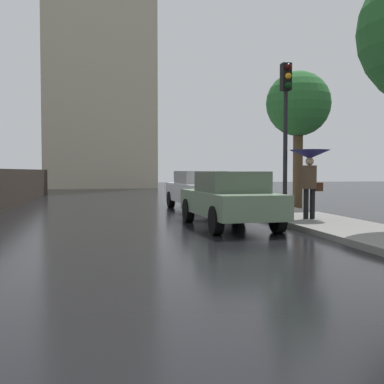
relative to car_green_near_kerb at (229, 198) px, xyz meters
name	(u,v)px	position (x,y,z in m)	size (l,w,h in m)	color
car_green_near_kerb	(229,198)	(0.00, 0.00, 0.00)	(1.90, 4.44, 1.45)	slate
car_white_mid_road	(199,190)	(0.30, 5.54, 0.02)	(2.00, 4.41, 1.46)	silver
pedestrian_with_umbrella_far	(310,163)	(2.37, 0.37, 0.92)	(1.11, 1.11, 1.90)	black
traffic_light	(286,111)	(1.77, 0.63, 2.37)	(0.26, 0.39, 4.29)	black
street_tree_near	(298,105)	(4.05, 5.23, 3.18)	(2.43, 2.43, 5.21)	#4C3823
distant_tower	(98,55)	(-3.52, 32.80, 11.08)	(9.65, 9.87, 23.65)	#B2A88E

